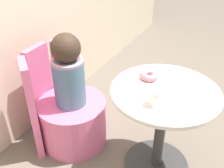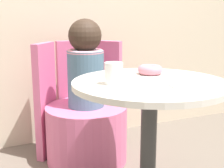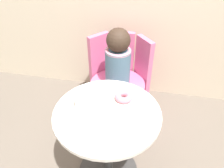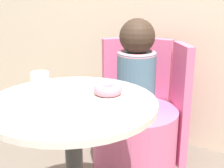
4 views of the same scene
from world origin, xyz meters
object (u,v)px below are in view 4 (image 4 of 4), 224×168
at_px(tub_chair, 134,137).
at_px(cup, 40,83).
at_px(donut, 108,89).
at_px(round_table, 74,147).
at_px(child_figure, 136,67).

bearing_deg(tub_chair, cup, -99.20).
relative_size(tub_chair, donut, 4.36).
bearing_deg(round_table, tub_chair, 94.88).
xyz_separation_m(tub_chair, cup, (-0.11, -0.69, 0.53)).
height_order(round_table, donut, donut).
distance_m(child_figure, cup, 0.70).
xyz_separation_m(round_table, tub_chair, (-0.06, 0.70, -0.28)).
relative_size(tub_chair, child_figure, 0.95).
xyz_separation_m(round_table, child_figure, (-0.06, 0.70, 0.18)).
distance_m(tub_chair, cup, 0.88).
bearing_deg(tub_chair, round_table, -85.12).
bearing_deg(child_figure, tub_chair, -92.24).
height_order(child_figure, cup, child_figure).
xyz_separation_m(child_figure, cup, (-0.11, -0.69, 0.07)).
distance_m(round_table, donut, 0.28).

